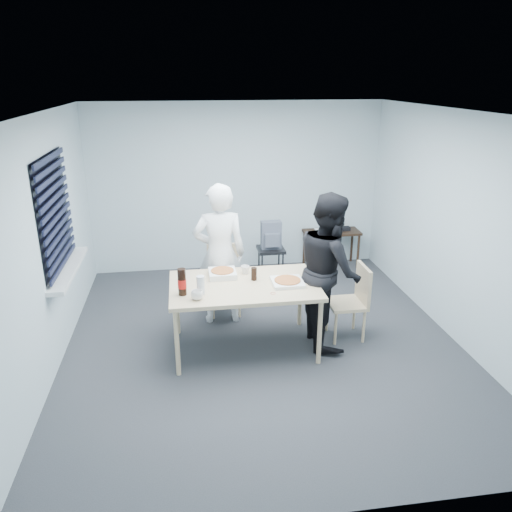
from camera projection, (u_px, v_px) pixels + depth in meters
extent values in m
plane|color=#303136|center=(262.00, 341.00, 5.87)|extent=(5.00, 5.00, 0.00)
plane|color=white|center=(264.00, 112.00, 4.98)|extent=(5.00, 5.00, 0.00)
plane|color=silver|center=(237.00, 188.00, 7.75)|extent=(4.50, 0.00, 4.50)
plane|color=silver|center=(328.00, 357.00, 3.10)|extent=(4.50, 0.00, 4.50)
plane|color=silver|center=(47.00, 246.00, 5.11)|extent=(0.00, 5.00, 5.00)
plane|color=silver|center=(456.00, 227.00, 5.74)|extent=(0.00, 5.00, 5.00)
plane|color=black|center=(54.00, 212.00, 5.40)|extent=(0.00, 1.30, 1.30)
cube|color=black|center=(57.00, 212.00, 5.40)|extent=(0.04, 1.30, 1.25)
cube|color=silver|center=(69.00, 269.00, 5.64)|extent=(0.18, 1.42, 0.05)
cube|color=#D8B48F|center=(244.00, 286.00, 5.48)|extent=(1.62, 1.03, 0.04)
cylinder|color=#D8B48F|center=(177.00, 343.00, 5.09)|extent=(0.05, 0.05, 0.75)
cylinder|color=#D8B48F|center=(177.00, 305.00, 5.94)|extent=(0.05, 0.05, 0.75)
cylinder|color=#D8B48F|center=(320.00, 332.00, 5.30)|extent=(0.05, 0.05, 0.75)
cylinder|color=#D8B48F|center=(300.00, 297.00, 6.15)|extent=(0.05, 0.05, 0.75)
cube|color=#D8B48F|center=(225.00, 282.00, 6.45)|extent=(0.42, 0.42, 0.04)
cube|color=#D8B48F|center=(223.00, 259.00, 6.55)|extent=(0.42, 0.04, 0.44)
cylinder|color=#D8B48F|center=(213.00, 304.00, 6.35)|extent=(0.03, 0.03, 0.41)
cylinder|color=#D8B48F|center=(211.00, 293.00, 6.66)|extent=(0.03, 0.03, 0.41)
cylinder|color=#D8B48F|center=(240.00, 302.00, 6.39)|extent=(0.03, 0.03, 0.41)
cylinder|color=#D8B48F|center=(237.00, 292.00, 6.71)|extent=(0.03, 0.03, 0.41)
cube|color=#D8B48F|center=(346.00, 304.00, 5.84)|extent=(0.42, 0.42, 0.04)
cube|color=#D8B48F|center=(363.00, 284.00, 5.78)|extent=(0.04, 0.42, 0.44)
cylinder|color=#D8B48F|center=(336.00, 329.00, 5.73)|extent=(0.03, 0.03, 0.41)
cylinder|color=#D8B48F|center=(327.00, 315.00, 6.05)|extent=(0.03, 0.03, 0.41)
cylinder|color=#D8B48F|center=(364.00, 327.00, 5.78)|extent=(0.03, 0.03, 0.41)
cylinder|color=#D8B48F|center=(354.00, 313.00, 6.10)|extent=(0.03, 0.03, 0.41)
imported|color=white|center=(220.00, 255.00, 6.09)|extent=(0.65, 0.42, 1.77)
imported|color=black|center=(329.00, 270.00, 5.61)|extent=(0.47, 0.86, 1.77)
cube|color=#331E16|center=(332.00, 232.00, 8.00)|extent=(0.89, 0.40, 0.04)
cylinder|color=#331E16|center=(309.00, 254.00, 7.90)|extent=(0.04, 0.04, 0.56)
cylinder|color=#331E16|center=(304.00, 248.00, 8.19)|extent=(0.04, 0.04, 0.56)
cylinder|color=#331E16|center=(358.00, 252.00, 8.01)|extent=(0.04, 0.04, 0.56)
cylinder|color=#331E16|center=(352.00, 245.00, 8.31)|extent=(0.04, 0.04, 0.56)
cube|color=black|center=(271.00, 249.00, 7.38)|extent=(0.39, 0.39, 0.04)
cylinder|color=black|center=(262.00, 271.00, 7.31)|extent=(0.04, 0.04, 0.50)
cylinder|color=black|center=(259.00, 263.00, 7.60)|extent=(0.04, 0.04, 0.50)
cylinder|color=black|center=(283.00, 270.00, 7.35)|extent=(0.04, 0.04, 0.50)
cylinder|color=black|center=(279.00, 262.00, 7.64)|extent=(0.04, 0.04, 0.50)
cube|color=slate|center=(271.00, 235.00, 7.30)|extent=(0.29, 0.16, 0.41)
cube|color=slate|center=(272.00, 240.00, 7.22)|extent=(0.21, 0.06, 0.20)
cube|color=white|center=(222.00, 275.00, 5.68)|extent=(0.31, 0.31, 0.03)
cube|color=white|center=(222.00, 272.00, 5.67)|extent=(0.31, 0.31, 0.03)
cylinder|color=#CC7F38|center=(222.00, 270.00, 5.66)|extent=(0.26, 0.26, 0.01)
cube|color=white|center=(287.00, 282.00, 5.48)|extent=(0.34, 0.34, 0.04)
cylinder|color=#CC7F38|center=(287.00, 280.00, 5.47)|extent=(0.29, 0.29, 0.01)
imported|color=white|center=(197.00, 295.00, 5.08)|extent=(0.17, 0.17, 0.10)
imported|color=white|center=(245.00, 270.00, 5.75)|extent=(0.10, 0.10, 0.09)
cylinder|color=black|center=(254.00, 274.00, 5.56)|extent=(0.07, 0.07, 0.14)
cylinder|color=black|center=(182.00, 282.00, 5.16)|extent=(0.09, 0.09, 0.29)
cylinder|color=red|center=(182.00, 284.00, 5.17)|extent=(0.09, 0.09, 0.10)
cylinder|color=silver|center=(201.00, 285.00, 5.19)|extent=(0.11, 0.11, 0.20)
torus|color=red|center=(273.00, 293.00, 5.24)|extent=(0.06, 0.06, 0.00)
cube|color=white|center=(322.00, 231.00, 8.00)|extent=(0.24, 0.30, 0.00)
cube|color=black|center=(345.00, 229.00, 8.01)|extent=(0.17, 0.14, 0.06)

